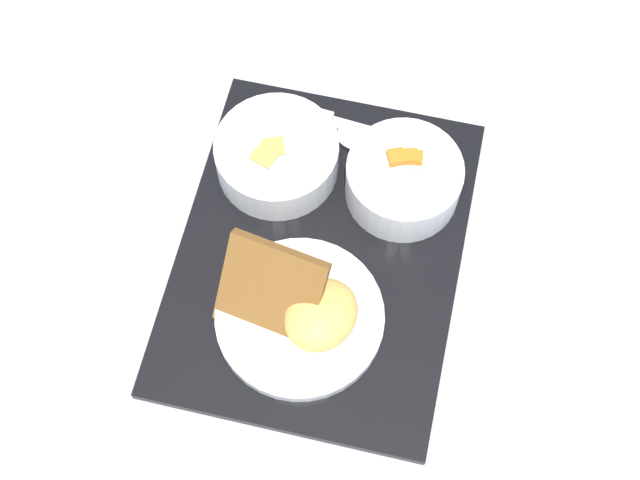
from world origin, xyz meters
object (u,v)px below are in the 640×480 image
knife (327,119)px  spoon (342,134)px  plate_main (301,312)px  bowl_salad (404,178)px  bowl_soup (277,155)px

knife → spoon: knife is taller
knife → spoon: (0.02, 0.02, 0.00)m
spoon → plate_main: bearing=-85.2°
plate_main → knife: size_ratio=1.00×
bowl_salad → plate_main: 0.18m
knife → bowl_soup: bearing=-114.6°
bowl_salad → plate_main: size_ratio=0.72×
plate_main → spoon: bearing=-176.1°
bowl_soup → plate_main: bearing=24.1°
bowl_salad → bowl_soup: (0.01, -0.14, -0.00)m
bowl_salad → plate_main: (0.17, -0.07, -0.01)m
bowl_salad → plate_main: plate_main is taller
spoon → knife: bearing=145.5°
bowl_salad → knife: bearing=-123.2°
bowl_soup → spoon: 0.09m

